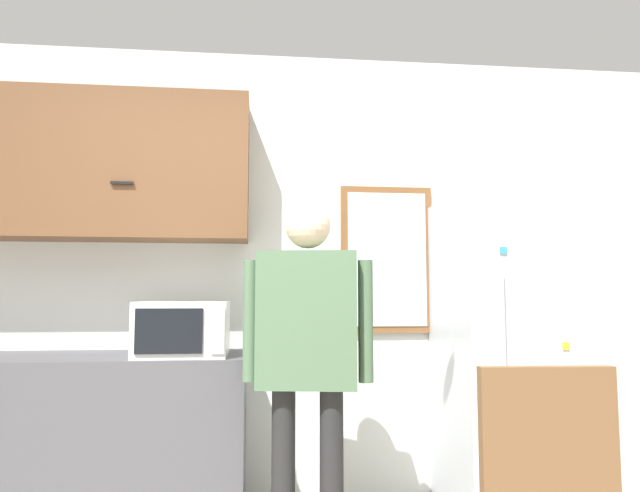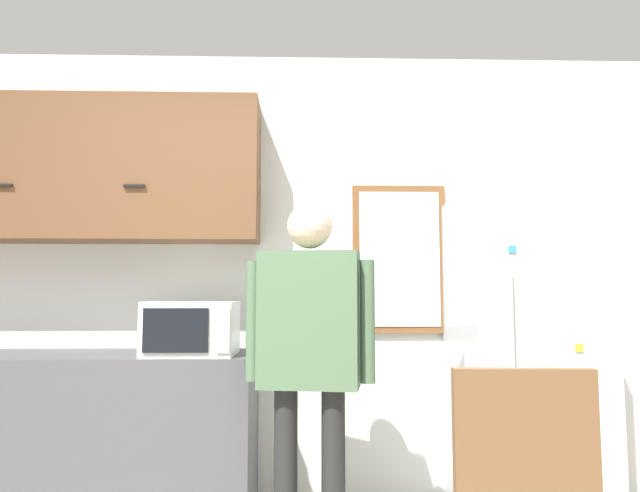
{
  "view_description": "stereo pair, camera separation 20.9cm",
  "coord_description": "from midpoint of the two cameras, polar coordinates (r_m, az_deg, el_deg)",
  "views": [
    {
      "loc": [
        -0.06,
        -1.49,
        1.19
      ],
      "look_at": [
        0.22,
        1.08,
        1.42
      ],
      "focal_mm": 32.0,
      "sensor_mm": 36.0,
      "label": 1
    },
    {
      "loc": [
        0.15,
        -1.51,
        1.19
      ],
      "look_at": [
        0.22,
        1.08,
        1.42
      ],
      "focal_mm": 32.0,
      "sensor_mm": 36.0,
      "label": 2
    }
  ],
  "objects": [
    {
      "name": "back_wall",
      "position": [
        3.51,
        -2.3,
        -2.51
      ],
      "size": [
        6.0,
        0.06,
        2.7
      ],
      "color": "silver",
      "rests_on": "ground_plane"
    },
    {
      "name": "counter",
      "position": [
        3.45,
        -23.05,
        -17.23
      ],
      "size": [
        2.08,
        0.64,
        0.88
      ],
      "color": "#4C4C51",
      "rests_on": "ground_plane"
    },
    {
      "name": "upper_cabinets",
      "position": [
        3.6,
        -21.27,
        7.11
      ],
      "size": [
        2.08,
        0.34,
        0.84
      ],
      "color": "brown"
    },
    {
      "name": "microwave",
      "position": [
        3.1,
        -10.78,
        -8.08
      ],
      "size": [
        0.46,
        0.42,
        0.28
      ],
      "color": "white",
      "rests_on": "counter"
    },
    {
      "name": "person",
      "position": [
        2.71,
        1.19,
        -9.15
      ],
      "size": [
        0.61,
        0.29,
        1.64
      ],
      "rotation": [
        0.0,
        0.0,
        -0.17
      ],
      "color": "black",
      "rests_on": "ground_plane"
    },
    {
      "name": "refrigerator",
      "position": [
        3.39,
        21.38,
        -10.16
      ],
      "size": [
        0.71,
        0.73,
        1.74
      ],
      "color": "silver",
      "rests_on": "ground_plane"
    },
    {
      "name": "window",
      "position": [
        3.53,
        9.61,
        -1.27
      ],
      "size": [
        0.57,
        0.05,
        0.9
      ],
      "color": "brown"
    }
  ]
}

